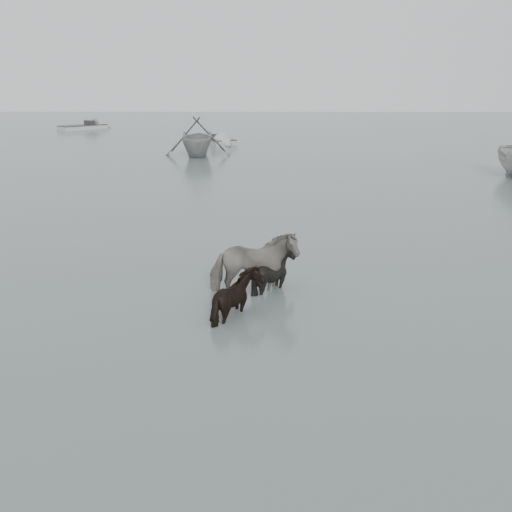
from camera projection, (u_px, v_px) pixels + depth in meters
The scene contains 7 objects.
ground at pixel (226, 316), 13.52m from camera, with size 140.00×140.00×0.00m, color #495755.
pony_pinto at pixel (253, 257), 14.79m from camera, with size 0.91×2.00×1.69m, color black.
pony_dark at pixel (238, 287), 13.32m from camera, with size 1.30×1.11×1.31m, color black.
pony_black at pixel (274, 261), 15.07m from camera, with size 1.08×1.22×1.34m, color black.
rowboat_trail at pixel (198, 135), 38.65m from camera, with size 4.10×4.75×2.50m, color gray.
skiff_mid at pixel (217, 138), 45.26m from camera, with size 4.47×1.60×0.75m, color gray, non-canonical shape.
skiff_far at pixel (83, 125), 56.43m from camera, with size 5.71×1.60×0.75m, color #A6A9A6, non-canonical shape.
Camera 1 is at (0.75, -12.62, 4.98)m, focal length 45.00 mm.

